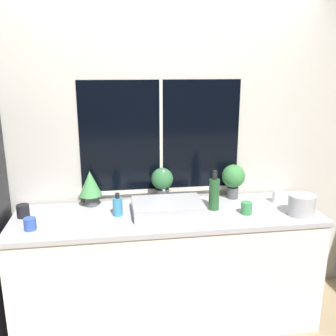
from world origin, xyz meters
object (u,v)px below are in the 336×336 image
object	(u,v)px
potted_plant_left	(90,185)
mug_white	(277,197)
sink	(168,207)
potted_plant_right	(233,178)
mug_black	(23,211)
potted_plant_center	(162,182)
mug_blue	(30,224)
mug_green	(247,208)
bottle_tall	(214,193)
kettle	(302,204)
soap_bottle	(118,206)

from	to	relation	value
potted_plant_left	mug_white	world-z (taller)	potted_plant_left
potted_plant_left	sink	bearing A→B (deg)	-23.33
potted_plant_left	potted_plant_right	xyz separation A→B (m)	(1.15, -0.00, 0.01)
mug_white	mug_black	size ratio (longest dim) A/B	1.08
potted_plant_center	mug_blue	world-z (taller)	potted_plant_center
mug_black	mug_green	world-z (taller)	mug_black
mug_green	mug_blue	bearing A→B (deg)	-178.16
bottle_tall	kettle	size ratio (longest dim) A/B	1.57
sink	kettle	bearing A→B (deg)	-10.61
kettle	mug_green	bearing A→B (deg)	168.45
mug_green	kettle	size ratio (longest dim) A/B	0.46
potted_plant_center	soap_bottle	size ratio (longest dim) A/B	1.63
potted_plant_right	mug_blue	distance (m)	1.59
potted_plant_right	mug_black	size ratio (longest dim) A/B	3.03
potted_plant_right	bottle_tall	size ratio (longest dim) A/B	0.93
mug_white	mug_blue	size ratio (longest dim) A/B	1.23
bottle_tall	mug_black	world-z (taller)	bottle_tall
sink	soap_bottle	world-z (taller)	sink
potted_plant_left	potted_plant_center	size ratio (longest dim) A/B	1.00
mug_white	potted_plant_center	bearing A→B (deg)	170.13
mug_white	mug_green	bearing A→B (deg)	-149.77
mug_blue	sink	bearing A→B (deg)	8.88
potted_plant_left	mug_blue	xyz separation A→B (m)	(-0.38, -0.40, -0.13)
mug_green	bottle_tall	bearing A→B (deg)	149.77
potted_plant_left	mug_blue	size ratio (longest dim) A/B	3.42
kettle	soap_bottle	bearing A→B (deg)	171.81
sink	mug_blue	xyz separation A→B (m)	(-0.95, -0.15, -0.00)
potted_plant_left	mug_green	xyz separation A→B (m)	(1.14, -0.35, -0.12)
potted_plant_center	kettle	distance (m)	1.06
mug_blue	soap_bottle	bearing A→B (deg)	15.36
soap_bottle	kettle	distance (m)	1.34
potted_plant_left	mug_blue	world-z (taller)	potted_plant_left
bottle_tall	mug_blue	distance (m)	1.32
mug_green	potted_plant_center	bearing A→B (deg)	149.15
potted_plant_left	soap_bottle	bearing A→B (deg)	-49.34
potted_plant_center	bottle_tall	distance (m)	0.43
bottle_tall	potted_plant_right	bearing A→B (deg)	45.03
soap_bottle	bottle_tall	bearing A→B (deg)	1.05
mug_white	mug_black	xyz separation A→B (m)	(-1.94, -0.01, -0.00)
potted_plant_left	potted_plant_center	xyz separation A→B (m)	(0.56, -0.00, -0.00)
potted_plant_left	kettle	size ratio (longest dim) A/B	1.44
potted_plant_left	mug_green	size ratio (longest dim) A/B	3.10
mug_white	soap_bottle	bearing A→B (deg)	-176.49
potted_plant_center	potted_plant_right	xyz separation A→B (m)	(0.59, 0.00, 0.01)
mug_blue	mug_green	size ratio (longest dim) A/B	0.91
potted_plant_center	mug_green	size ratio (longest dim) A/B	3.10
kettle	mug_white	bearing A→B (deg)	103.25
sink	mug_black	world-z (taller)	sink
potted_plant_center	mug_blue	bearing A→B (deg)	-157.27
potted_plant_center	mug_green	xyz separation A→B (m)	(0.58, -0.35, -0.12)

